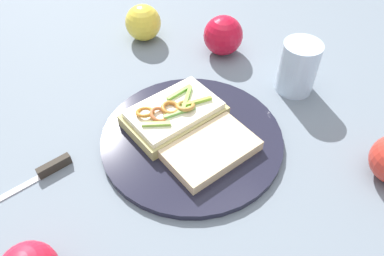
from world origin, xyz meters
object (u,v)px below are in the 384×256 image
(plate, at_px, (192,139))
(knife, at_px, (45,172))
(bread_slice_side, at_px, (211,150))
(drinking_glass, at_px, (298,67))
(apple_1, at_px, (143,23))
(apple_3, at_px, (223,35))
(sandwich, at_px, (174,114))

(plate, bearing_deg, knife, -10.36)
(bread_slice_side, bearing_deg, drinking_glass, 8.33)
(bread_slice_side, relative_size, knife, 1.07)
(apple_1, distance_m, knife, 0.40)
(apple_1, distance_m, drinking_glass, 0.35)
(bread_slice_side, bearing_deg, plate, 90.51)
(apple_3, xyz_separation_m, knife, (0.41, 0.15, -0.03))
(apple_3, height_order, knife, apple_3)
(sandwich, distance_m, knife, 0.23)
(apple_1, relative_size, drinking_glass, 0.78)
(plate, xyz_separation_m, apple_3, (-0.18, -0.20, 0.04))
(sandwich, bearing_deg, apple_1, 66.88)
(sandwich, xyz_separation_m, knife, (0.22, 0.00, -0.02))
(plate, bearing_deg, apple_1, -98.44)
(plate, relative_size, apple_3, 3.69)
(plate, relative_size, apple_1, 3.89)
(apple_3, bearing_deg, drinking_glass, 110.20)
(bread_slice_side, distance_m, apple_1, 0.37)
(knife, bearing_deg, bread_slice_side, 147.84)
(plate, height_order, knife, knife)
(sandwich, relative_size, knife, 1.35)
(plate, xyz_separation_m, knife, (0.23, -0.04, 0.00))
(bread_slice_side, relative_size, apple_1, 1.83)
(apple_1, bearing_deg, plate, 81.56)
(bread_slice_side, height_order, drinking_glass, drinking_glass)
(apple_1, bearing_deg, knife, 44.75)
(plate, relative_size, bread_slice_side, 2.12)
(plate, height_order, drinking_glass, drinking_glass)
(plate, distance_m, apple_1, 0.33)
(sandwich, relative_size, apple_3, 2.19)
(plate, bearing_deg, apple_3, -131.64)
(bread_slice_side, relative_size, apple_3, 1.74)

